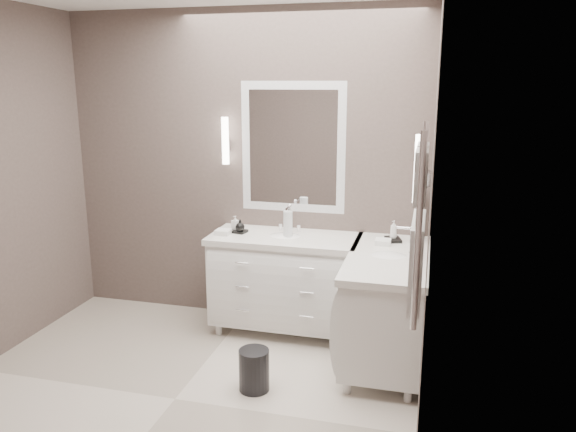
% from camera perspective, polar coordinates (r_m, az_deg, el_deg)
% --- Properties ---
extents(floor, '(3.20, 3.00, 0.01)m').
position_cam_1_polar(floor, '(4.08, -11.40, -17.82)').
color(floor, beige).
rests_on(floor, ground).
extents(wall_back, '(3.20, 0.01, 2.70)m').
position_cam_1_polar(wall_back, '(4.94, -4.57, 4.79)').
color(wall_back, '#524541').
rests_on(wall_back, floor).
extents(wall_right, '(0.01, 3.00, 2.70)m').
position_cam_1_polar(wall_right, '(3.19, 14.26, -0.44)').
color(wall_right, '#524541').
rests_on(wall_right, floor).
extents(vanity_back, '(1.24, 0.59, 0.97)m').
position_cam_1_polar(vanity_back, '(4.76, -0.31, -6.25)').
color(vanity_back, white).
rests_on(vanity_back, floor).
extents(vanity_right, '(0.59, 1.24, 0.97)m').
position_cam_1_polar(vanity_right, '(4.33, 9.96, -8.55)').
color(vanity_right, white).
rests_on(vanity_right, floor).
extents(mirror_back, '(0.90, 0.02, 1.10)m').
position_cam_1_polar(mirror_back, '(4.77, 0.48, 6.95)').
color(mirror_back, white).
rests_on(mirror_back, wall_back).
extents(mirror_right, '(0.02, 0.90, 1.10)m').
position_cam_1_polar(mirror_right, '(3.94, 14.30, 5.14)').
color(mirror_right, white).
rests_on(mirror_right, wall_right).
extents(sconce_back, '(0.06, 0.06, 0.40)m').
position_cam_1_polar(sconce_back, '(4.87, -6.39, 7.52)').
color(sconce_back, white).
rests_on(sconce_back, wall_back).
extents(sconce_right, '(0.06, 0.06, 0.40)m').
position_cam_1_polar(sconce_right, '(3.36, 13.17, 4.53)').
color(sconce_right, white).
rests_on(sconce_right, wall_right).
extents(towel_bar_corner, '(0.03, 0.22, 0.30)m').
position_cam_1_polar(towel_bar_corner, '(4.57, 13.39, 0.78)').
color(towel_bar_corner, white).
rests_on(towel_bar_corner, wall_right).
extents(towel_ladder, '(0.06, 0.58, 0.90)m').
position_cam_1_polar(towel_ladder, '(2.80, 13.11, -1.46)').
color(towel_ladder, white).
rests_on(towel_ladder, wall_right).
extents(waste_bin, '(0.25, 0.25, 0.30)m').
position_cam_1_polar(waste_bin, '(4.04, -3.46, -15.35)').
color(waste_bin, black).
rests_on(waste_bin, floor).
extents(amenity_tray_back, '(0.16, 0.13, 0.02)m').
position_cam_1_polar(amenity_tray_back, '(4.77, -5.10, -1.54)').
color(amenity_tray_back, black).
rests_on(amenity_tray_back, vanity_back).
extents(amenity_tray_right, '(0.15, 0.18, 0.02)m').
position_cam_1_polar(amenity_tray_right, '(4.58, 10.62, -2.36)').
color(amenity_tray_right, black).
rests_on(amenity_tray_right, vanity_right).
extents(water_bottle, '(0.09, 0.09, 0.22)m').
position_cam_1_polar(water_bottle, '(4.58, -0.01, -0.85)').
color(water_bottle, silver).
rests_on(water_bottle, vanity_back).
extents(soap_bottle_a, '(0.07, 0.07, 0.12)m').
position_cam_1_polar(soap_bottle_a, '(4.78, -5.38, -0.67)').
color(soap_bottle_a, white).
rests_on(soap_bottle_a, amenity_tray_back).
extents(soap_bottle_b, '(0.10, 0.10, 0.10)m').
position_cam_1_polar(soap_bottle_b, '(4.72, -4.89, -0.95)').
color(soap_bottle_b, black).
rests_on(soap_bottle_b, amenity_tray_back).
extents(soap_bottle_c, '(0.07, 0.07, 0.14)m').
position_cam_1_polar(soap_bottle_c, '(4.56, 10.67, -1.35)').
color(soap_bottle_c, white).
rests_on(soap_bottle_c, amenity_tray_right).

